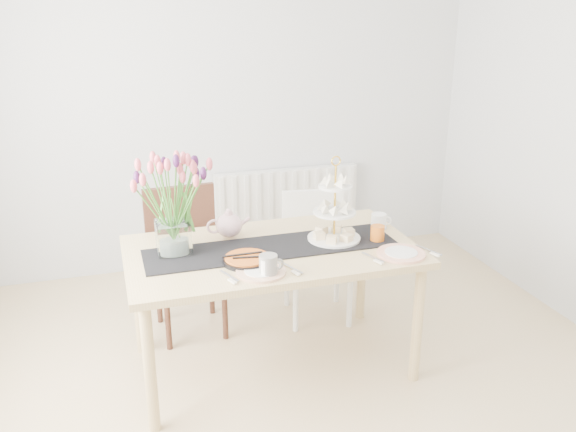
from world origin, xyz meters
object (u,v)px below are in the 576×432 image
object	(u,v)px
radiator	(287,204)
mug_orange	(377,234)
mug_grey	(268,265)
chair_brown	(185,249)
plate_right	(401,254)
plate_left	(261,272)
cake_stand	(334,219)
dining_table	(272,261)
mug_white	(268,267)
tulip_vase	(170,190)
chair_white	(316,245)
cream_jug	(379,221)
teapot	(229,225)
tart_tin	(247,260)

from	to	relation	value
radiator	mug_orange	bearing A→B (deg)	-88.81
mug_grey	mug_orange	size ratio (longest dim) A/B	1.16
chair_brown	plate_right	world-z (taller)	chair_brown
radiator	plate_left	xyz separation A→B (m)	(-0.71, -1.85, 0.31)
cake_stand	dining_table	bearing A→B (deg)	-178.90
mug_white	radiator	bearing A→B (deg)	65.26
tulip_vase	dining_table	bearing A→B (deg)	-10.04
radiator	chair_white	distance (m)	1.00
radiator	dining_table	distance (m)	1.67
cake_stand	mug_orange	bearing A→B (deg)	-20.50
cream_jug	plate_right	distance (m)	0.41
cake_stand	chair_brown	bearing A→B (deg)	140.96
chair_white	cake_stand	bearing A→B (deg)	-91.30
teapot	cake_stand	bearing A→B (deg)	-20.08
tulip_vase	teapot	bearing A→B (deg)	21.99
mug_orange	plate_left	size ratio (longest dim) A/B	0.37
mug_grey	cream_jug	bearing A→B (deg)	28.23
tart_tin	tulip_vase	bearing A→B (deg)	145.90
dining_table	plate_left	world-z (taller)	plate_left
tulip_vase	mug_grey	bearing A→B (deg)	-45.94
dining_table	chair_white	bearing A→B (deg)	50.42
chair_white	teapot	size ratio (longest dim) A/B	3.42
radiator	tart_tin	xyz separation A→B (m)	(-0.74, -1.70, 0.32)
chair_brown	mug_orange	xyz separation A→B (m)	(1.00, -0.71, 0.25)
plate_right	mug_white	bearing A→B (deg)	-176.76
tart_tin	cake_stand	bearing A→B (deg)	15.50
cake_stand	mug_grey	world-z (taller)	cake_stand
plate_left	plate_right	xyz separation A→B (m)	(0.78, 0.00, 0.00)
tart_tin	plate_right	size ratio (longest dim) A/B	1.01
chair_white	mug_white	bearing A→B (deg)	-114.73
tart_tin	plate_right	distance (m)	0.83
tulip_vase	teapot	xyz separation A→B (m)	(0.34, 0.14, -0.28)
chair_white	mug_orange	size ratio (longest dim) A/B	8.95
cake_stand	mug_grey	xyz separation A→B (m)	(-0.48, -0.34, -0.07)
cream_jug	dining_table	bearing A→B (deg)	-147.94
cake_stand	tart_tin	world-z (taller)	cake_stand
mug_grey	tart_tin	bearing A→B (deg)	107.82
plate_left	plate_right	distance (m)	0.78
chair_white	plate_left	bearing A→B (deg)	-117.07
mug_orange	tulip_vase	bearing A→B (deg)	125.89
chair_white	tart_tin	size ratio (longest dim) A/B	3.19
chair_brown	mug_grey	world-z (taller)	chair_brown
dining_table	chair_brown	xyz separation A→B (m)	(-0.40, 0.63, -0.13)
cream_jug	plate_left	xyz separation A→B (m)	(-0.84, -0.41, -0.04)
tart_tin	plate_left	world-z (taller)	tart_tin
mug_grey	plate_right	bearing A→B (deg)	2.55
chair_brown	tart_tin	bearing A→B (deg)	-76.85
plate_left	mug_white	bearing A→B (deg)	-61.87
cake_stand	plate_right	bearing A→B (deg)	-48.03
tart_tin	mug_white	distance (m)	0.20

